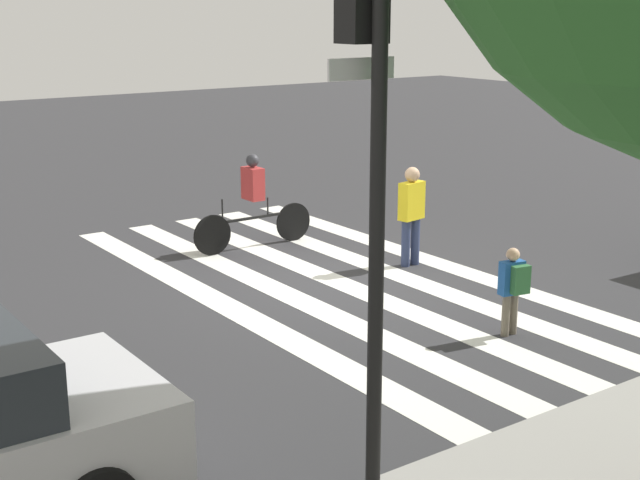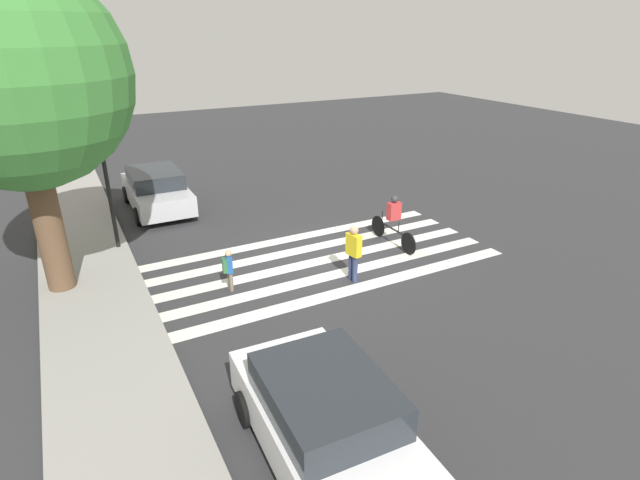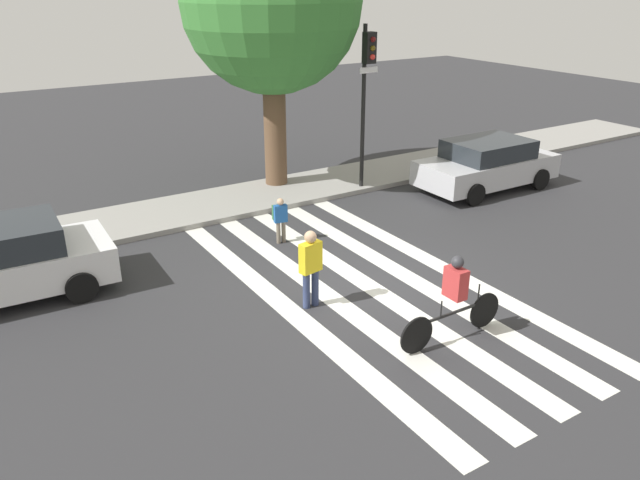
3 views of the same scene
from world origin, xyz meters
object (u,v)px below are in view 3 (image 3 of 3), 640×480
object	(u,v)px
pedestrian_child_with_backpack	(311,265)
cyclist_near_curb	(454,296)
pedestrian_adult_yellow_jacket	(280,217)
car_parked_silver_sedan	(487,164)
street_tree	(271,3)
traffic_light	(367,78)
car_parked_far_curb	(2,262)

from	to	relation	value
pedestrian_child_with_backpack	cyclist_near_curb	bearing A→B (deg)	111.68
pedestrian_adult_yellow_jacket	car_parked_silver_sedan	size ratio (longest dim) A/B	0.26
street_tree	cyclist_near_curb	bearing A→B (deg)	-99.44
traffic_light	cyclist_near_curb	distance (m)	8.76
street_tree	car_parked_far_curb	distance (m)	9.84
street_tree	pedestrian_adult_yellow_jacket	bearing A→B (deg)	-117.29
traffic_light	car_parked_far_curb	size ratio (longest dim) A/B	1.15
car_parked_silver_sedan	street_tree	bearing A→B (deg)	146.82
street_tree	cyclist_near_curb	world-z (taller)	street_tree
pedestrian_adult_yellow_jacket	car_parked_far_curb	world-z (taller)	car_parked_far_curb
street_tree	pedestrian_adult_yellow_jacket	distance (m)	6.38
pedestrian_child_with_backpack	pedestrian_adult_yellow_jacket	world-z (taller)	pedestrian_child_with_backpack
pedestrian_adult_yellow_jacket	traffic_light	bearing A→B (deg)	-142.15
pedestrian_adult_yellow_jacket	car_parked_far_curb	xyz separation A→B (m)	(-6.03, 0.43, 0.12)
pedestrian_adult_yellow_jacket	street_tree	bearing A→B (deg)	-107.00
street_tree	traffic_light	bearing A→B (deg)	-41.14
pedestrian_child_with_backpack	car_parked_far_curb	xyz separation A→B (m)	(-4.98, 3.56, -0.11)
car_parked_far_curb	car_parked_silver_sedan	distance (m)	13.34
pedestrian_child_with_backpack	pedestrian_adult_yellow_jacket	bearing A→B (deg)	-118.81
cyclist_near_curb	car_parked_silver_sedan	world-z (taller)	cyclist_near_curb
car_parked_silver_sedan	car_parked_far_curb	bearing A→B (deg)	179.94
cyclist_near_curb	car_parked_far_curb	xyz separation A→B (m)	(-6.47, 5.93, -0.08)
car_parked_silver_sedan	pedestrian_adult_yellow_jacket	bearing A→B (deg)	-177.00
street_tree	cyclist_near_curb	distance (m)	10.49
pedestrian_child_with_backpack	car_parked_far_curb	bearing A→B (deg)	-45.88
street_tree	car_parked_silver_sedan	bearing A→B (deg)	-33.49
pedestrian_adult_yellow_jacket	pedestrian_child_with_backpack	bearing A→B (deg)	81.81
traffic_light	car_parked_silver_sedan	world-z (taller)	traffic_light
street_tree	car_parked_silver_sedan	world-z (taller)	street_tree
cyclist_near_curb	car_parked_silver_sedan	bearing A→B (deg)	40.27
car_parked_far_curb	street_tree	bearing A→B (deg)	25.56
traffic_light	car_parked_far_curb	xyz separation A→B (m)	(-10.05, -1.67, -2.57)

